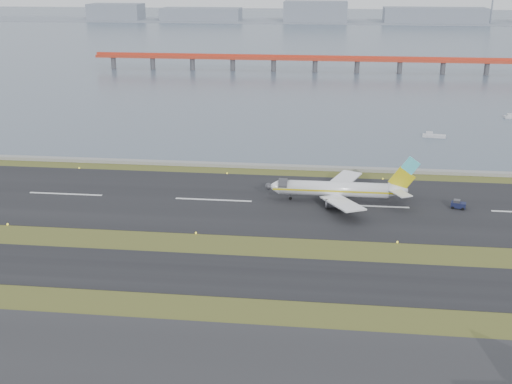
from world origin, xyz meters
TOP-DOWN VIEW (x-y plane):
  - ground at (0.00, 0.00)m, footprint 1000.00×1000.00m
  - taxiway_strip at (0.00, -12.00)m, footprint 1000.00×18.00m
  - runway_strip at (0.00, 30.00)m, footprint 1000.00×45.00m
  - seawall at (0.00, 60.00)m, footprint 1000.00×2.50m
  - bay_water at (0.00, 460.00)m, footprint 1400.00×800.00m
  - red_pier at (20.00, 250.00)m, footprint 260.00×5.00m
  - far_shoreline at (13.62, 620.00)m, footprint 1400.00×80.00m
  - airliner at (32.39, 32.50)m, footprint 38.52×32.89m
  - pushback_tug at (62.02, 30.98)m, footprint 3.93×2.85m
  - workboat_near at (66.27, 103.55)m, footprint 8.27×3.62m

SIDE VIEW (x-z plane):
  - ground at x=0.00m, z-range 0.00..0.00m
  - bay_water at x=0.00m, z-range -0.65..0.65m
  - taxiway_strip at x=0.00m, z-range 0.00..0.10m
  - runway_strip at x=0.00m, z-range 0.00..0.10m
  - seawall at x=0.00m, z-range 0.00..1.00m
  - workboat_near at x=66.27m, z-range -0.36..1.59m
  - pushback_tug at x=62.02m, z-range -0.03..2.23m
  - airliner at x=32.39m, z-range -2.94..9.86m
  - far_shoreline at x=13.62m, z-range -24.18..36.32m
  - red_pier at x=20.00m, z-range 2.18..12.38m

